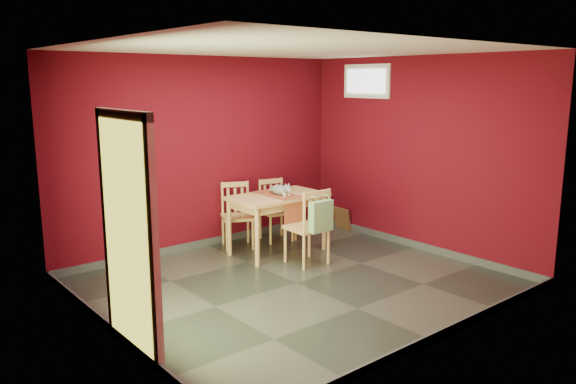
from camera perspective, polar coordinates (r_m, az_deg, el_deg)
ground at (r=6.76m, az=0.82°, el=-9.20°), size 4.50×4.50×0.00m
room_shell at (r=6.74m, az=0.82°, el=-8.80°), size 4.50×4.50×4.50m
doorway at (r=4.95m, az=-16.03°, el=-3.65°), size 0.06×1.01×2.13m
window at (r=8.60m, az=7.97°, el=11.09°), size 0.05×0.90×0.50m
outlet_plate at (r=9.12m, az=0.36°, el=-1.80°), size 0.08×0.02×0.12m
dining_table at (r=7.71m, az=-1.08°, el=-1.03°), size 1.32×0.77×0.82m
table_runner at (r=7.61m, az=-0.50°, el=-0.85°), size 0.36×0.74×0.37m
chair_far_left at (r=8.10m, az=-5.20°, el=-2.27°), size 0.57×0.57×0.93m
chair_far_right at (r=8.42m, az=-1.33°, el=-1.75°), size 0.50×0.50×0.91m
chair_near at (r=7.27m, az=2.16°, el=-3.46°), size 0.50×0.50×1.01m
tote_bag at (r=7.06m, az=3.37°, el=-2.46°), size 0.33×0.19×0.46m
cat at (r=7.67m, az=-0.84°, el=0.40°), size 0.24×0.40×0.19m
picture_frame at (r=9.13m, az=5.52°, el=-2.67°), size 0.14×0.35×0.35m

